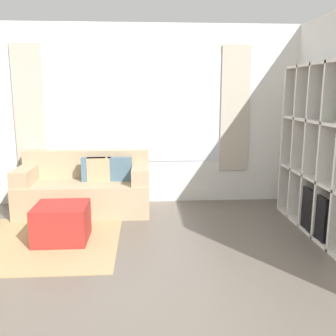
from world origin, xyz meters
The scene contains 5 objects.
wall_back centered at (0.00, 3.38, 1.36)m, with size 6.20×0.11×2.70m.
area_rug centered at (-1.17, 1.78, 0.01)m, with size 2.01×1.68×0.01m, color tan.
shelving_unit centered at (2.34, 1.87, 1.01)m, with size 0.39×1.94×2.05m.
couch_main centered at (-0.70, 2.92, 0.33)m, with size 1.85×0.83×0.86m.
ottoman centered at (-0.82, 1.81, 0.22)m, with size 0.60×0.56×0.44m.
Camera 1 is at (0.15, -2.38, 1.72)m, focal length 40.00 mm.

